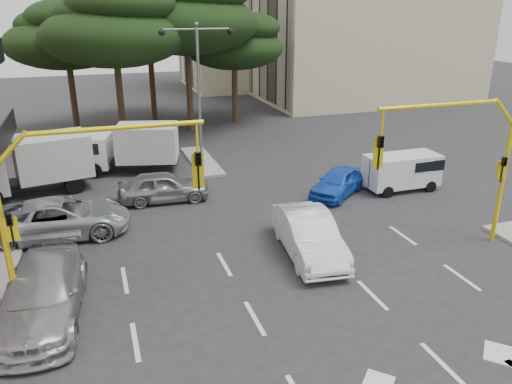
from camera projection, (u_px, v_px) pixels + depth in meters
The scene contains 19 objects.
ground at pixel (316, 306), 15.48m from camera, with size 120.00×120.00×0.00m, color #28282B.
median_strip at pixel (202, 161), 29.66m from camera, with size 1.40×6.00×0.15m, color gray.
apartment_beige_far at pixel (257, 9), 55.46m from camera, with size 16.20×12.15×16.70m.
pine_left_near at pixel (114, 25), 31.13m from camera, with size 9.15×9.15×10.23m.
pine_center at pixel (187, 12), 34.15m from camera, with size 9.98×9.98×11.16m.
pine_left_far at pixel (66, 34), 34.03m from camera, with size 8.32×8.32×9.30m.
pine_right at pixel (235, 41), 37.84m from camera, with size 7.49×7.49×8.37m.
pine_back at pixel (149, 21), 38.23m from camera, with size 9.15×9.15×10.23m.
signal_mast_right at pixel (469, 150), 17.91m from camera, with size 5.79×0.37×6.00m.
signal_mast_left at pixel (68, 192), 13.86m from camera, with size 5.79×0.37×6.00m.
street_lamp_center at pixel (198, 69), 27.78m from camera, with size 4.16×0.36×7.77m.
car_white_hatch at pixel (309, 235), 18.44m from camera, with size 1.70×4.89×1.61m, color white.
car_blue_compact at pixel (338, 182), 24.36m from camera, with size 1.57×3.89×1.33m, color blue.
car_silver_wagon at pixel (42, 293), 14.70m from camera, with size 2.24×5.51×1.60m, color #989B9F.
car_silver_cross_a at pixel (59, 218), 19.97m from camera, with size 2.55×5.53×1.54m, color #ABAFB3.
car_silver_cross_b at pixel (163, 187), 23.58m from camera, with size 1.71×4.25×1.45m, color gray.
van_white at pixel (401, 172), 24.98m from camera, with size 1.67×3.70×1.85m, color silver, non-canonical shape.
box_truck_a at pixel (31, 166), 24.32m from camera, with size 2.41×5.73×2.82m, color silver, non-canonical shape.
box_truck_b at pixel (130, 149), 27.55m from camera, with size 2.26×5.39×2.65m, color white, non-canonical shape.
Camera 1 is at (-5.97, -11.97, 8.76)m, focal length 35.00 mm.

